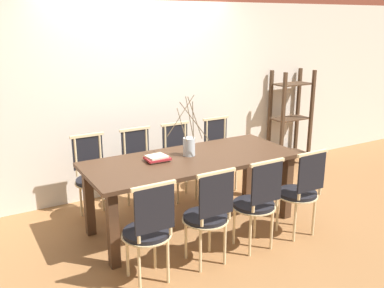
{
  "coord_description": "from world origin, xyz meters",
  "views": [
    {
      "loc": [
        -2.11,
        -3.67,
        2.15
      ],
      "look_at": [
        0.0,
        0.0,
        0.92
      ],
      "focal_mm": 40.0,
      "sensor_mm": 36.0,
      "label": 1
    }
  ],
  "objects_px": {
    "book_stack": "(157,158)",
    "chair_near_center": "(257,201)",
    "chair_far_center": "(180,159)",
    "shelving_rack": "(290,119)",
    "dining_table": "(192,167)",
    "vase_centerpiece": "(189,145)"
  },
  "relations": [
    {
      "from": "book_stack",
      "to": "chair_near_center",
      "type": "bearing_deg",
      "value": -52.4
    },
    {
      "from": "chair_far_center",
      "to": "shelving_rack",
      "type": "relative_size",
      "value": 0.65
    },
    {
      "from": "dining_table",
      "to": "vase_centerpiece",
      "type": "xyz_separation_m",
      "value": [
        0.01,
        0.09,
        0.22
      ]
    },
    {
      "from": "chair_near_center",
      "to": "shelving_rack",
      "type": "distance_m",
      "value": 2.7
    },
    {
      "from": "chair_near_center",
      "to": "dining_table",
      "type": "bearing_deg",
      "value": 110.91
    },
    {
      "from": "dining_table",
      "to": "shelving_rack",
      "type": "relative_size",
      "value": 1.55
    },
    {
      "from": "dining_table",
      "to": "chair_far_center",
      "type": "distance_m",
      "value": 0.8
    },
    {
      "from": "shelving_rack",
      "to": "chair_far_center",
      "type": "bearing_deg",
      "value": -171.89
    },
    {
      "from": "chair_near_center",
      "to": "shelving_rack",
      "type": "bearing_deg",
      "value": 41.32
    },
    {
      "from": "book_stack",
      "to": "shelving_rack",
      "type": "height_order",
      "value": "shelving_rack"
    },
    {
      "from": "chair_far_center",
      "to": "vase_centerpiece",
      "type": "relative_size",
      "value": 1.44
    },
    {
      "from": "chair_near_center",
      "to": "chair_far_center",
      "type": "relative_size",
      "value": 1.0
    },
    {
      "from": "chair_far_center",
      "to": "shelving_rack",
      "type": "xyz_separation_m",
      "value": [
        2.05,
        0.29,
        0.21
      ]
    },
    {
      "from": "chair_far_center",
      "to": "dining_table",
      "type": "bearing_deg",
      "value": 70.97
    },
    {
      "from": "chair_far_center",
      "to": "vase_centerpiece",
      "type": "xyz_separation_m",
      "value": [
        -0.24,
        -0.66,
        0.37
      ]
    },
    {
      "from": "dining_table",
      "to": "book_stack",
      "type": "relative_size",
      "value": 9.03
    },
    {
      "from": "chair_far_center",
      "to": "book_stack",
      "type": "xyz_separation_m",
      "value": [
        -0.61,
        -0.65,
        0.29
      ]
    },
    {
      "from": "chair_near_center",
      "to": "book_stack",
      "type": "relative_size",
      "value": 3.78
    },
    {
      "from": "dining_table",
      "to": "chair_far_center",
      "type": "height_order",
      "value": "chair_far_center"
    },
    {
      "from": "dining_table",
      "to": "vase_centerpiece",
      "type": "bearing_deg",
      "value": 80.63
    },
    {
      "from": "dining_table",
      "to": "book_stack",
      "type": "distance_m",
      "value": 0.39
    },
    {
      "from": "vase_centerpiece",
      "to": "shelving_rack",
      "type": "height_order",
      "value": "shelving_rack"
    }
  ]
}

